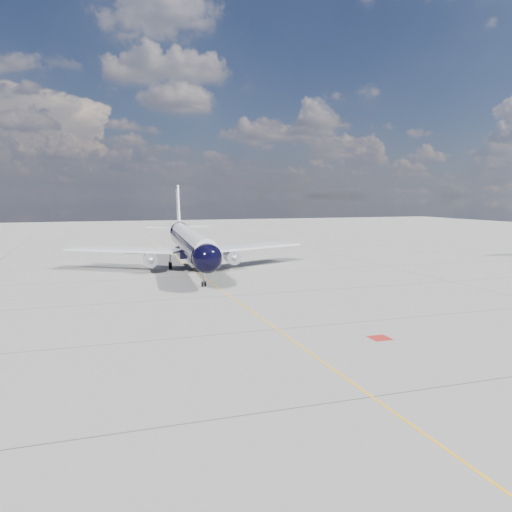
# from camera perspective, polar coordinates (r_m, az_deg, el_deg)

# --- Properties ---
(ground) EXTENTS (320.00, 320.00, 0.00)m
(ground) POSITION_cam_1_polar(r_m,az_deg,el_deg) (75.57, -7.05, -1.68)
(ground) COLOR gray
(ground) RESTS_ON ground
(taxiway_centerline) EXTENTS (0.16, 160.00, 0.01)m
(taxiway_centerline) POSITION_cam_1_polar(r_m,az_deg,el_deg) (70.73, -6.25, -2.25)
(taxiway_centerline) COLOR #FFAF0D
(taxiway_centerline) RESTS_ON ground
(red_marking) EXTENTS (1.60, 1.60, 0.01)m
(red_marking) POSITION_cam_1_polar(r_m,az_deg,el_deg) (41.13, 13.96, -9.08)
(red_marking) COLOR maroon
(red_marking) RESTS_ON ground
(main_airliner) EXTENTS (37.64, 45.98, 13.28)m
(main_airliner) POSITION_cam_1_polar(r_m,az_deg,el_deg) (78.18, -7.63, 1.63)
(main_airliner) COLOR black
(main_airliner) RESTS_ON ground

